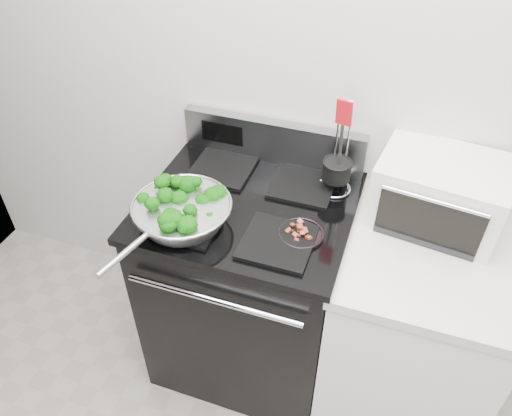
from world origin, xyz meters
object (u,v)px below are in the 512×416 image
at_px(gas_range, 249,284).
at_px(toaster_oven, 439,192).
at_px(skillet, 182,212).
at_px(utensil_holder, 336,175).
at_px(bacon_plate, 301,232).

distance_m(gas_range, toaster_oven, 0.88).
bearing_deg(skillet, toaster_oven, 37.40).
xyz_separation_m(gas_range, skillet, (-0.18, -0.19, 0.52)).
relative_size(utensil_holder, toaster_oven, 0.83).
xyz_separation_m(gas_range, bacon_plate, (0.23, -0.11, 0.48)).
bearing_deg(gas_range, skillet, -134.34).
distance_m(gas_range, utensil_holder, 0.63).
height_order(gas_range, utensil_holder, utensil_holder).
height_order(gas_range, skillet, gas_range).
relative_size(gas_range, toaster_oven, 2.39).
bearing_deg(utensil_holder, gas_range, -134.50).
height_order(bacon_plate, utensil_holder, utensil_holder).
bearing_deg(utensil_holder, bacon_plate, -87.67).
height_order(gas_range, toaster_oven, toaster_oven).
xyz_separation_m(gas_range, toaster_oven, (0.66, 0.17, 0.56)).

